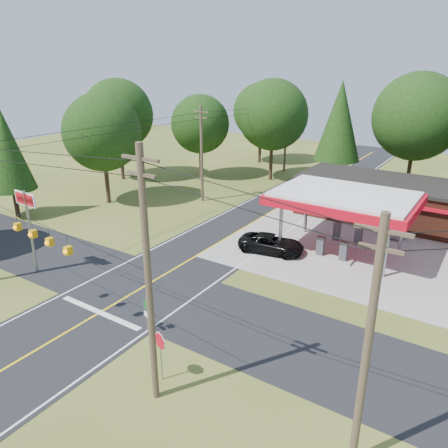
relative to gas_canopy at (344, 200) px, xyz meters
The scene contains 17 objects.
ground 16.38m from the gas_canopy, 124.70° to the right, with size 120.00×120.00×0.00m, color #485A1F.
main_highway 16.37m from the gas_canopy, 124.70° to the right, with size 8.00×120.00×0.02m, color black.
cross_road 16.37m from the gas_canopy, 124.70° to the right, with size 70.00×7.00×0.02m, color black.
lane_center_yellow 16.37m from the gas_canopy, 124.70° to the right, with size 0.15×110.00×0.00m, color yellow.
gas_canopy is the anchor object (origin of this frame).
convenience_store 10.31m from the gas_canopy, 84.28° to the left, with size 16.40×7.55×3.80m.
utility_pole_near_right 20.13m from the gas_canopy, 94.29° to the right, with size 1.80×0.30×11.50m.
utility_pole_far_left 17.74m from the gas_canopy, 163.61° to the left, with size 1.80×0.30×10.00m.
utility_pole_right_b 19.80m from the gas_canopy, 69.27° to the right, with size 1.80×0.30×10.00m.
utility_pole_north 26.92m from the gas_canopy, 125.17° to the left, with size 0.30×0.30×9.50m.
overhead_beacons 21.56m from the gas_canopy, 117.76° to the right, with size 17.04×2.04×1.03m.
treeline_backdrop 14.09m from the gas_canopy, 126.61° to the left, with size 70.27×51.59×13.30m.
suv_car 6.47m from the gas_canopy, 146.31° to the right, with size 5.10×5.10×1.42m, color black.
sedan_car 8.02m from the gas_canopy, 65.28° to the left, with size 3.96×3.96×1.35m, color white.
big_stop_sign 22.88m from the gas_canopy, 138.00° to the right, with size 2.25×0.20×6.06m.
octagonal_stop_sign 19.26m from the gas_canopy, 96.00° to the right, with size 0.87×0.33×2.63m.
route_sign_post 17.57m from the gas_canopy, 107.47° to the right, with size 0.45×0.17×2.24m.
Camera 1 is at (18.70, -18.50, 14.27)m, focal length 35.00 mm.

